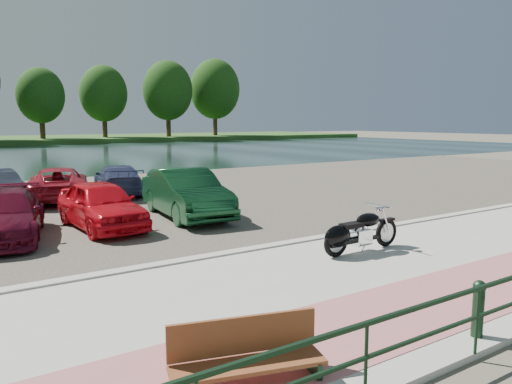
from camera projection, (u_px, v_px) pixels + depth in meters
ground at (361, 263)px, 10.85m from camera, size 200.00×200.00×0.00m
promenade at (397, 273)px, 10.02m from camera, size 60.00×6.00×0.10m
pink_path at (464, 291)px, 8.77m from camera, size 60.00×2.00×0.01m
kerb at (303, 242)px, 12.49m from camera, size 60.00×0.30×0.14m
parking_lot at (161, 198)px, 19.91m from camera, size 60.00×18.00×0.04m
river at (30, 156)px, 43.81m from camera, size 120.00×40.00×0.00m
bollards at (471, 308)px, 6.81m from camera, size 10.68×0.18×0.81m
far_trees at (27, 87)px, 66.39m from camera, size 70.25×10.68×12.52m
motorcycle at (355, 233)px, 11.27m from camera, size 2.33×0.75×1.05m
park_bench at (246, 353)px, 5.75m from camera, size 1.85×0.93×0.72m
car_3 at (5, 215)px, 12.81m from camera, size 2.72×4.61×1.25m
car_4 at (101, 205)px, 14.11m from camera, size 1.82×4.08×1.36m
car_5 at (186, 193)px, 15.79m from camera, size 2.07×4.76×1.52m
car_10 at (58, 184)px, 19.00m from camera, size 3.14×4.99×1.28m
car_11 at (118, 180)px, 20.57m from camera, size 2.59×4.53×1.24m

